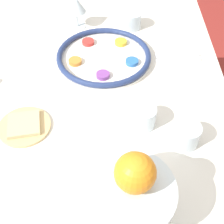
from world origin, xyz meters
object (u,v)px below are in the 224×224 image
at_px(orange_fruit, 135,173).
at_px(cup_near, 132,20).
at_px(bread_plate, 24,126).
at_px(wine_glass, 76,5).
at_px(cup_mid, 186,135).
at_px(cup_far, 143,117).
at_px(seder_plate, 104,56).
at_px(fruit_stand, 126,195).

relative_size(orange_fruit, cup_near, 1.12).
bearing_deg(bread_plate, wine_glass, 168.52).
xyz_separation_m(cup_mid, cup_far, (-0.07, -0.12, 0.00)).
height_order(cup_mid, cup_far, same).
bearing_deg(wine_glass, seder_plate, 27.57).
bearing_deg(cup_near, cup_mid, 12.65).
height_order(wine_glass, cup_mid, wine_glass).
height_order(wine_glass, fruit_stand, same).
height_order(fruit_stand, cup_mid, fruit_stand).
bearing_deg(cup_mid, cup_far, -119.61).
relative_size(wine_glass, orange_fruit, 1.52).
relative_size(wine_glass, cup_near, 1.71).
bearing_deg(cup_far, seder_plate, -158.31).
bearing_deg(fruit_stand, wine_glass, -167.52).
height_order(wine_glass, bread_plate, wine_glass).
bearing_deg(orange_fruit, seder_plate, -172.05).
height_order(seder_plate, cup_near, cup_near).
relative_size(seder_plate, cup_near, 4.47).
relative_size(seder_plate, orange_fruit, 3.99).
xyz_separation_m(orange_fruit, cup_near, (-0.81, 0.03, -0.14)).
bearing_deg(fruit_stand, bread_plate, -132.86).
distance_m(fruit_stand, cup_far, 0.30).
distance_m(cup_near, cup_far, 0.53).
height_order(bread_plate, cup_mid, cup_mid).
distance_m(orange_fruit, bread_plate, 0.44).
bearing_deg(orange_fruit, fruit_stand, -56.74).
bearing_deg(orange_fruit, cup_near, 178.20).
distance_m(wine_glass, cup_far, 0.59).
bearing_deg(fruit_stand, cup_near, 177.10).
bearing_deg(seder_plate, fruit_stand, 6.30).
bearing_deg(cup_mid, bread_plate, -96.10).
bearing_deg(cup_near, orange_fruit, -1.80).
distance_m(seder_plate, cup_near, 0.24).
relative_size(orange_fruit, bread_plate, 0.56).
height_order(orange_fruit, bread_plate, orange_fruit).
distance_m(seder_plate, cup_mid, 0.45).
relative_size(cup_near, cup_mid, 1.00).
bearing_deg(bread_plate, cup_near, 148.43).
xyz_separation_m(wine_glass, orange_fruit, (0.81, 0.20, 0.08)).
distance_m(fruit_stand, bread_plate, 0.41).
relative_size(seder_plate, wine_glass, 2.62).
bearing_deg(cup_near, bread_plate, -31.57).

